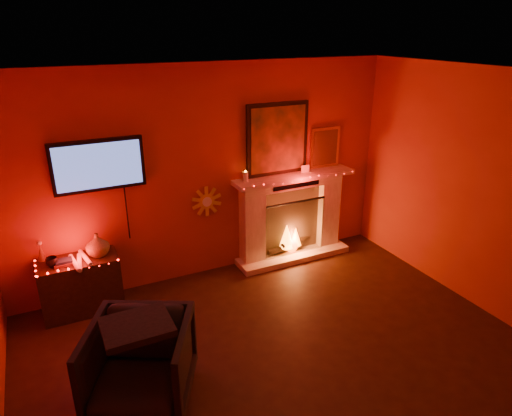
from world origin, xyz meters
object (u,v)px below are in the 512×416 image
at_px(sunburst_clock, 207,201).
at_px(console_table, 82,282).
at_px(armchair, 140,364).
at_px(fireplace, 291,209).
at_px(tv, 99,165).

distance_m(sunburst_clock, console_table, 1.75).
bearing_deg(armchair, fireplace, 62.88).
xyz_separation_m(tv, console_table, (-0.37, -0.19, -1.28)).
bearing_deg(tv, sunburst_clock, 1.24).
distance_m(fireplace, tv, 2.61).
bearing_deg(fireplace, console_table, -177.36).
bearing_deg(sunburst_clock, fireplace, -4.37).
height_order(console_table, armchair, console_table).
bearing_deg(tv, fireplace, -1.50).
height_order(tv, armchair, tv).
xyz_separation_m(tv, sunburst_clock, (1.25, 0.03, -0.65)).
relative_size(fireplace, sunburst_clock, 5.45).
distance_m(tv, sunburst_clock, 1.41).
bearing_deg(console_table, armchair, -80.19).
distance_m(fireplace, armchair, 3.12).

